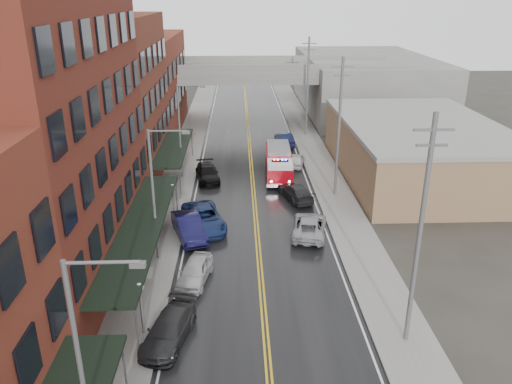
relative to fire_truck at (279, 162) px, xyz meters
name	(u,v)px	position (x,y,z in m)	size (l,w,h in m)	color
road	(256,220)	(-2.58, -10.00, -1.49)	(11.00, 160.00, 0.02)	black
sidewalk_left	(163,221)	(-9.88, -10.00, -1.43)	(3.00, 160.00, 0.15)	slate
sidewalk_right	(347,218)	(4.72, -10.00, -1.43)	(3.00, 160.00, 0.15)	slate
curb_left	(184,220)	(-8.23, -10.00, -1.43)	(0.30, 160.00, 0.15)	gray
curb_right	(327,218)	(3.07, -10.00, -1.43)	(0.30, 160.00, 0.15)	gray
brick_building_b	(33,135)	(-15.88, -17.00, 7.50)	(9.00, 20.00, 18.00)	#5C2318
brick_building_c	(108,101)	(-15.88, 0.50, 6.00)	(9.00, 15.00, 15.00)	brown
brick_building_far	(142,85)	(-15.88, 18.00, 4.50)	(9.00, 20.00, 12.00)	maroon
tan_building	(417,151)	(13.42, 0.00, 1.00)	(14.00, 22.00, 5.00)	olive
right_far_block	(365,83)	(15.42, 30.00, 2.50)	(18.00, 30.00, 8.00)	slate
awning_1	(142,226)	(-10.07, -17.00, 1.49)	(2.60, 18.00, 3.09)	black
awning_2	(174,147)	(-10.06, 0.50, 1.48)	(2.60, 13.00, 3.09)	black
globe_lamp_1	(140,297)	(-8.98, -24.00, 0.81)	(0.44, 0.44, 3.12)	#59595B
globe_lamp_2	(173,194)	(-8.98, -10.00, 0.81)	(0.44, 0.44, 3.12)	#59595B
street_lamp_0	(86,359)	(-9.12, -32.00, 3.68)	(2.64, 0.22, 9.00)	#59595B
street_lamp_1	(157,188)	(-9.12, -16.00, 3.68)	(2.64, 0.22, 9.00)	#59595B
street_lamp_2	(182,126)	(-9.12, 0.00, 3.68)	(2.64, 0.22, 9.00)	#59595B
utility_pole_0	(420,231)	(4.62, -25.00, 4.80)	(1.80, 0.24, 12.00)	#59595B
utility_pole_1	(339,126)	(4.62, -5.00, 4.80)	(1.80, 0.24, 12.00)	#59595B
utility_pole_2	(308,85)	(4.62, 15.00, 4.80)	(1.80, 0.24, 12.00)	#59595B
overpass	(247,79)	(-2.58, 22.00, 4.48)	(40.00, 10.00, 7.50)	slate
fire_truck	(279,162)	(0.00, 0.00, 0.00)	(3.29, 7.69, 2.77)	#9F0712
parked_car_left_3	(169,330)	(-7.58, -24.54, -0.83)	(1.90, 4.67, 1.35)	#252628
parked_car_left_4	(195,271)	(-6.68, -18.80, -0.80)	(1.66, 4.12, 1.40)	#BABABA
parked_car_left_5	(189,227)	(-7.58, -12.80, -0.67)	(1.76, 5.05, 1.66)	#0F0E34
parked_car_left_6	(204,218)	(-6.60, -11.20, -0.70)	(2.68, 5.81, 1.61)	navy
parked_car_left_7	(207,173)	(-6.87, -0.80, -0.78)	(2.03, 4.99, 1.45)	black
parked_car_right_0	(309,226)	(1.30, -12.63, -0.79)	(2.36, 5.12, 1.42)	#9A9CA2
parked_car_right_1	(296,192)	(1.05, -5.80, -0.82)	(1.91, 4.71, 1.37)	black
parked_car_right_2	(296,160)	(2.07, 3.19, -0.83)	(1.59, 3.94, 1.34)	silver
parked_car_right_3	(284,139)	(1.53, 10.72, -0.74)	(1.62, 4.64, 1.53)	black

